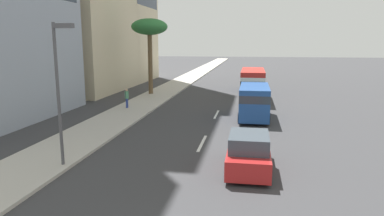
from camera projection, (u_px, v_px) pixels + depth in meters
name	position (u px, v px, depth m)	size (l,w,h in m)	color
ground_plane	(226.00, 95.00, 37.80)	(198.00, 198.00, 0.00)	#38383A
sidewalk_right	(163.00, 92.00, 38.95)	(162.00, 3.59, 0.15)	#B2ADA3
lane_stripe_mid	(202.00, 143.00, 19.70)	(3.20, 0.16, 0.01)	silver
lane_stripe_far	(216.00, 114.00, 27.55)	(3.20, 0.16, 0.01)	silver
car_lead	(249.00, 153.00, 15.47)	(4.21, 1.90, 1.69)	#A51E1E
van_second	(254.00, 100.00, 25.77)	(5.29, 2.21, 2.44)	#1E478C
van_third	(252.00, 79.00, 41.25)	(4.70, 2.15, 2.22)	#1E478C
minibus_fourth	(253.00, 84.00, 33.83)	(6.96, 2.31, 2.98)	silver
pedestrian_near_lamp	(127.00, 97.00, 29.41)	(0.39, 0.37, 1.61)	navy
palm_tree	(150.00, 29.00, 36.39)	(3.76, 3.76, 7.85)	brown
street_lamp	(60.00, 78.00, 15.15)	(0.24, 0.97, 6.27)	#4C4C51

